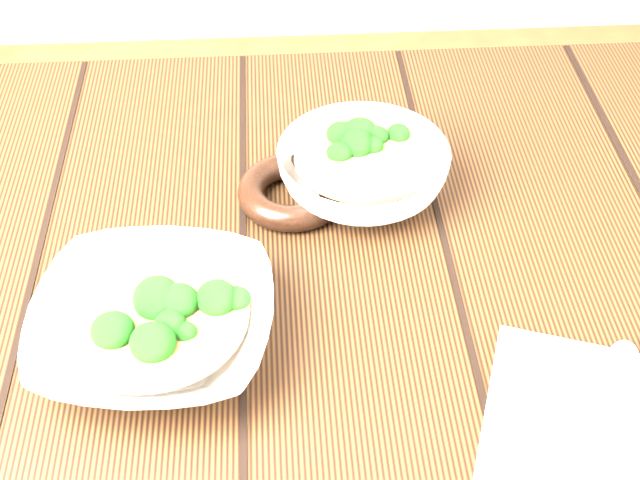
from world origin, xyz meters
TOP-DOWN VIEW (x-y plane):
  - table at (0.00, 0.00)m, footprint 1.20×0.80m
  - soup_bowl_front at (-0.10, -0.08)m, footprint 0.23×0.23m
  - soup_bowl_back at (0.11, 0.12)m, footprint 0.21×0.21m
  - trivet at (0.03, 0.11)m, footprint 0.12×0.12m
  - napkin at (0.28, -0.20)m, footprint 0.26×0.23m
  - spoon_left at (0.29, -0.17)m, footprint 0.10×0.16m

SIDE VIEW (x-z plane):
  - table at x=0.00m, z-range 0.26..1.01m
  - napkin at x=0.28m, z-range 0.75..0.76m
  - trivet at x=0.03m, z-range 0.75..0.78m
  - spoon_left at x=0.29m, z-range 0.76..0.77m
  - soup_bowl_front at x=-0.10m, z-range 0.75..0.81m
  - soup_bowl_back at x=0.11m, z-range 0.75..0.81m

